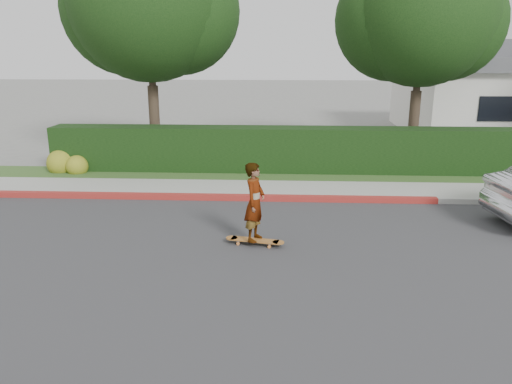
# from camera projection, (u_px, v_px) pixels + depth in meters

# --- Properties ---
(ground) EXTENTS (120.00, 120.00, 0.00)m
(ground) POSITION_uv_depth(u_px,v_px,m) (448.00, 268.00, 9.17)
(ground) COLOR slate
(ground) RESTS_ON ground
(road) EXTENTS (60.00, 8.00, 0.01)m
(road) POSITION_uv_depth(u_px,v_px,m) (448.00, 268.00, 9.17)
(road) COLOR #2D2D30
(road) RESTS_ON ground
(curb_far) EXTENTS (60.00, 0.20, 0.15)m
(curb_far) POSITION_uv_depth(u_px,v_px,m) (398.00, 200.00, 13.09)
(curb_far) COLOR #9E9E99
(curb_far) RESTS_ON ground
(curb_red_section) EXTENTS (12.00, 0.21, 0.15)m
(curb_red_section) POSITION_uv_depth(u_px,v_px,m) (209.00, 197.00, 13.33)
(curb_red_section) COLOR maroon
(curb_red_section) RESTS_ON ground
(sidewalk_far) EXTENTS (60.00, 1.60, 0.12)m
(sidewalk_far) POSITION_uv_depth(u_px,v_px,m) (391.00, 191.00, 13.96)
(sidewalk_far) COLOR gray
(sidewalk_far) RESTS_ON ground
(planting_strip) EXTENTS (60.00, 1.60, 0.10)m
(planting_strip) POSITION_uv_depth(u_px,v_px,m) (380.00, 178.00, 15.50)
(planting_strip) COLOR #2D4C1E
(planting_strip) RESTS_ON ground
(hedge) EXTENTS (15.00, 1.00, 1.50)m
(hedge) POSITION_uv_depth(u_px,v_px,m) (284.00, 151.00, 16.03)
(hedge) COLOR black
(hedge) RESTS_ON ground
(flowering_shrub) EXTENTS (1.40, 1.00, 0.90)m
(flowering_shrub) POSITION_uv_depth(u_px,v_px,m) (66.00, 164.00, 16.04)
(flowering_shrub) COLOR #2D4C19
(flowering_shrub) RESTS_ON ground
(tree_left) EXTENTS (5.99, 5.21, 8.00)m
(tree_left) POSITION_uv_depth(u_px,v_px,m) (149.00, 6.00, 16.44)
(tree_left) COLOR #33261C
(tree_left) RESTS_ON ground
(tree_center) EXTENTS (5.66, 4.84, 7.44)m
(tree_center) POSITION_uv_depth(u_px,v_px,m) (421.00, 18.00, 16.58)
(tree_center) COLOR #33261C
(tree_center) RESTS_ON ground
(skateboard) EXTENTS (1.25, 0.48, 0.11)m
(skateboard) POSITION_uv_depth(u_px,v_px,m) (255.00, 240.00, 10.22)
(skateboard) COLOR orange
(skateboard) RESTS_ON ground
(skateboarder) EXTENTS (0.54, 0.68, 1.61)m
(skateboarder) POSITION_uv_depth(u_px,v_px,m) (255.00, 202.00, 9.99)
(skateboarder) COLOR white
(skateboarder) RESTS_ON skateboard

